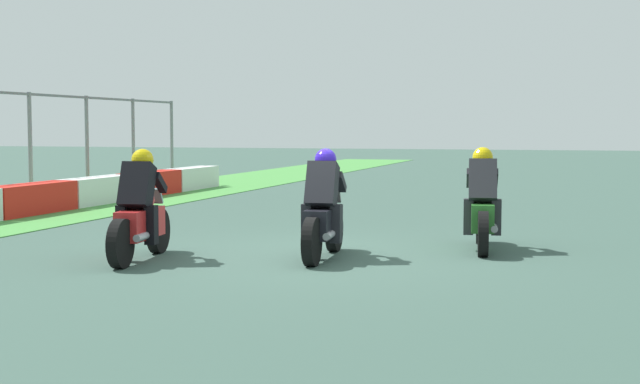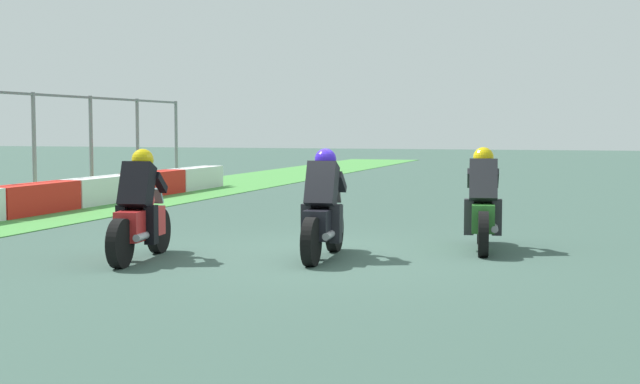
# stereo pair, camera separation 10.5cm
# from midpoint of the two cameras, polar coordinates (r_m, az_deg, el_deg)

# --- Properties ---
(ground_plane) EXTENTS (120.00, 120.00, 0.00)m
(ground_plane) POSITION_cam_midpoint_polar(r_m,az_deg,el_deg) (12.30, -0.33, -4.19)
(ground_plane) COLOR #385247
(rider_lane_a) EXTENTS (2.04, 0.59, 1.51)m
(rider_lane_a) POSITION_cam_midpoint_polar(r_m,az_deg,el_deg) (13.07, 10.27, -1.01)
(rider_lane_a) COLOR black
(rider_lane_a) RESTS_ON ground_plane
(rider_lane_b) EXTENTS (2.04, 0.55, 1.51)m
(rider_lane_b) POSITION_cam_midpoint_polar(r_m,az_deg,el_deg) (12.02, -0.01, -1.40)
(rider_lane_b) COLOR black
(rider_lane_b) RESTS_ON ground_plane
(rider_lane_c) EXTENTS (2.04, 0.59, 1.51)m
(rider_lane_c) POSITION_cam_midpoint_polar(r_m,az_deg,el_deg) (12.10, -11.84, -1.45)
(rider_lane_c) COLOR black
(rider_lane_c) RESTS_ON ground_plane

